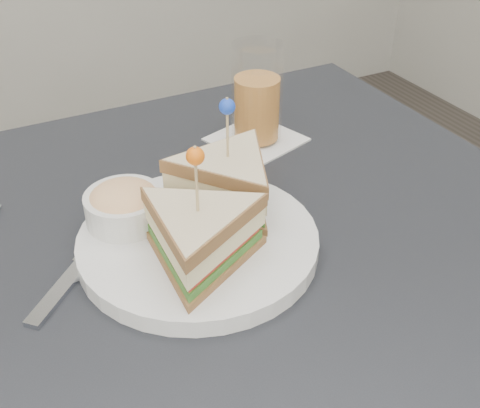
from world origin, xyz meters
TOP-DOWN VIEW (x-y plane):
  - table at (0.00, 0.00)m, footprint 0.80×0.80m
  - plate_meal at (-0.03, 0.02)m, footprint 0.29×0.27m
  - cutlery_knife at (-0.15, 0.06)m, footprint 0.17×0.17m
  - drink_set at (0.14, 0.21)m, footprint 0.14×0.14m

SIDE VIEW (x-z plane):
  - table at x=0.00m, z-range 0.30..1.05m
  - cutlery_knife at x=-0.15m, z-range 0.75..0.76m
  - plate_meal at x=-0.03m, z-range 0.72..0.87m
  - drink_set at x=0.14m, z-range 0.74..0.88m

